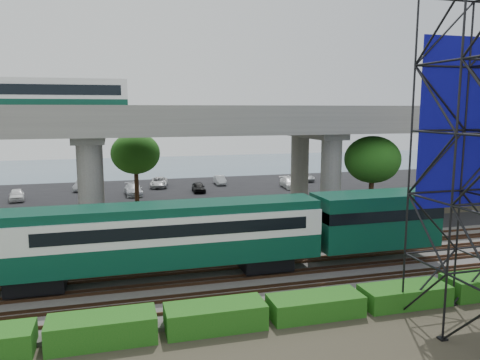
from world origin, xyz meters
name	(u,v)px	position (x,y,z in m)	size (l,w,h in m)	color
ground	(268,286)	(0.00, 0.00, 0.00)	(140.00, 140.00, 0.00)	#474233
ballast_bed	(257,273)	(0.00, 2.00, 0.10)	(90.00, 12.00, 0.20)	slate
service_road	(225,237)	(0.00, 10.50, 0.04)	(90.00, 5.00, 0.08)	black
parking_lot	(181,189)	(0.00, 34.00, 0.04)	(90.00, 18.00, 0.08)	black
harbor_water	(163,168)	(0.00, 56.00, 0.01)	(140.00, 40.00, 0.03)	#456071
rail_tracks	(257,270)	(0.00, 2.00, 0.28)	(90.00, 9.52, 0.16)	#472D1E
commuter_train	(194,233)	(-3.88, 2.00, 2.88)	(29.30, 3.06, 4.30)	black
overpass	(199,130)	(-0.94, 16.00, 8.21)	(80.00, 12.00, 12.40)	#9E9B93
hedge_strip	(316,305)	(1.01, -4.30, 0.56)	(34.60, 1.80, 1.20)	#175713
trees	(156,162)	(-4.67, 16.17, 5.57)	(40.94, 16.94, 7.69)	#382314
suv	(148,231)	(-5.90, 11.31, 0.73)	(2.16, 4.69, 1.30)	black
parked_cars	(185,184)	(0.44, 33.46, 0.70)	(38.38, 9.68, 1.30)	white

